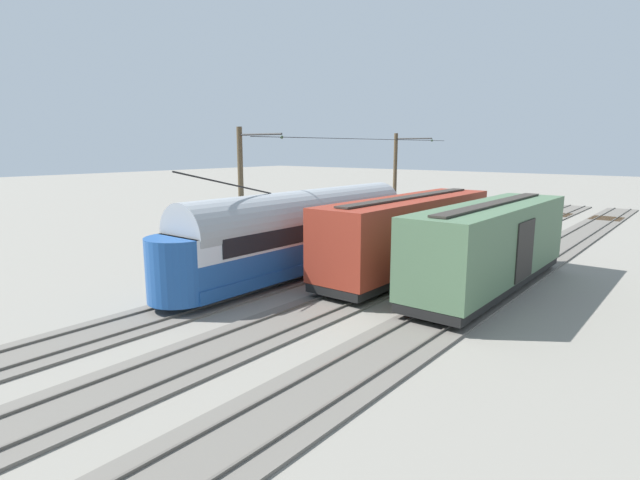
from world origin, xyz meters
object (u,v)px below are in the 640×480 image
(spare_tie_stack, at_px, (232,267))
(boxcar_far_siding, at_px, (409,233))
(catenary_pole_mid_near, at_px, (242,197))
(catenary_pole_foreground, at_px, (396,181))
(vintage_streetcar, at_px, (303,231))
(boxcar_adjacent, at_px, (491,244))

(spare_tie_stack, bearing_deg, boxcar_far_siding, -144.52)
(catenary_pole_mid_near, xyz_separation_m, spare_tie_stack, (0.30, 0.59, -3.62))
(catenary_pole_mid_near, bearing_deg, spare_tie_stack, 63.00)
(catenary_pole_foreground, height_order, catenary_pole_mid_near, same)
(catenary_pole_mid_near, bearing_deg, vintage_streetcar, -152.50)
(vintage_streetcar, relative_size, spare_tie_stack, 7.31)
(catenary_pole_foreground, relative_size, spare_tie_stack, 3.10)
(boxcar_far_siding, bearing_deg, spare_tie_stack, 35.48)
(catenary_pole_foreground, bearing_deg, catenary_pole_mid_near, 90.00)
(vintage_streetcar, height_order, spare_tie_stack, vintage_streetcar)
(boxcar_adjacent, bearing_deg, boxcar_far_siding, -4.54)
(boxcar_adjacent, bearing_deg, vintage_streetcar, 18.60)
(vintage_streetcar, distance_m, catenary_pole_foreground, 14.40)
(boxcar_adjacent, relative_size, boxcar_far_siding, 0.96)
(vintage_streetcar, relative_size, catenary_pole_foreground, 2.36)
(vintage_streetcar, bearing_deg, boxcar_adjacent, -161.40)
(vintage_streetcar, distance_m, spare_tie_stack, 4.23)
(vintage_streetcar, xyz_separation_m, boxcar_adjacent, (-8.59, -2.89, -0.10))
(boxcar_far_siding, xyz_separation_m, spare_tie_stack, (7.41, 5.28, -1.89))
(catenary_pole_foreground, bearing_deg, boxcar_adjacent, 135.65)
(boxcar_adjacent, relative_size, catenary_pole_foreground, 1.68)
(catenary_pole_foreground, bearing_deg, boxcar_far_siding, 123.35)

